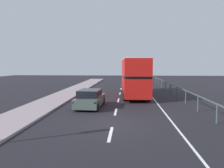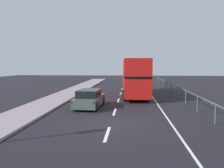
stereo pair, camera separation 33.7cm
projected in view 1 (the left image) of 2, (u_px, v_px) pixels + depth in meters
The scene contains 6 objects.
ground_plane at pixel (113, 124), 13.30m from camera, with size 73.26×120.00×0.10m, color black.
near_sidewalk_kerb at pixel (12, 120), 13.69m from camera, with size 3.00×80.00×0.14m, color gray.
lane_paint_markings at pixel (140, 100), 21.96m from camera, with size 3.68×46.00×0.01m.
bridge_side_railing at pixel (181, 91), 21.78m from camera, with size 0.10×42.00×1.20m.
double_decker_bus_red at pixel (134, 76), 25.05m from camera, with size 2.93×10.69×4.14m.
hatchback_car_near at pixel (90, 99), 18.28m from camera, with size 2.04×4.44×1.46m.
Camera 1 is at (0.79, -13.03, 3.44)m, focal length 36.18 mm.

